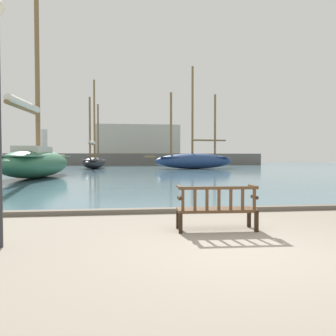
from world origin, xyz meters
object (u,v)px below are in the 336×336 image
sailboat_outer_port (37,160)px  sailboat_mid_starboard (94,161)px  sailboat_nearest_port (194,160)px  park_bench (217,208)px

sailboat_outer_port → sailboat_mid_starboard: sailboat_outer_port is taller
sailboat_mid_starboard → sailboat_nearest_port: size_ratio=0.91×
sailboat_nearest_port → sailboat_mid_starboard: bearing=164.7°
park_bench → sailboat_mid_starboard: (-5.94, 35.95, 0.55)m
park_bench → sailboat_outer_port: bearing=115.0°
sailboat_outer_port → sailboat_mid_starboard: (2.08, 18.76, -0.25)m
sailboat_mid_starboard → sailboat_outer_port: bearing=-96.3°
sailboat_outer_port → sailboat_mid_starboard: size_ratio=1.16×
park_bench → sailboat_mid_starboard: sailboat_mid_starboard is taller
park_bench → sailboat_outer_port: sailboat_outer_port is taller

